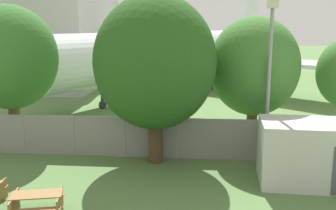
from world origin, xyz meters
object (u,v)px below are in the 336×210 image
(airplane, at_px, (184,52))
(picnic_bench_open_grass, at_px, (37,202))
(tree_left_of_cabin, at_px, (254,67))
(tree_far_right, at_px, (10,58))
(tree_behind_benches, at_px, (155,63))
(portable_cabin, at_px, (318,153))

(airplane, height_order, picnic_bench_open_grass, airplane)
(airplane, distance_m, tree_left_of_cabin, 19.34)
(tree_far_right, bearing_deg, picnic_bench_open_grass, -59.64)
(airplane, relative_size, tree_behind_benches, 4.95)
(tree_behind_benches, bearing_deg, tree_left_of_cabin, 27.82)
(tree_left_of_cabin, bearing_deg, picnic_bench_open_grass, -134.90)
(portable_cabin, bearing_deg, tree_far_right, 168.92)
(portable_cabin, xyz_separation_m, picnic_bench_open_grass, (-10.15, -3.67, -0.79))
(picnic_bench_open_grass, height_order, tree_left_of_cabin, tree_left_of_cabin)
(tree_behind_benches, bearing_deg, picnic_bench_open_grass, -120.89)
(portable_cabin, relative_size, picnic_bench_open_grass, 2.37)
(tree_far_right, bearing_deg, tree_left_of_cabin, 3.90)
(tree_left_of_cabin, bearing_deg, portable_cabin, -64.51)
(portable_cabin, xyz_separation_m, tree_far_right, (-14.39, 3.57, 3.43))
(airplane, bearing_deg, portable_cabin, 46.61)
(portable_cabin, bearing_deg, airplane, 108.57)
(airplane, xyz_separation_m, tree_left_of_cabin, (4.43, -18.82, 0.58))
(tree_left_of_cabin, relative_size, tree_behind_benches, 0.88)
(airplane, bearing_deg, tree_behind_benches, 30.18)
(portable_cabin, xyz_separation_m, tree_left_of_cabin, (-2.10, 4.41, 3.00))
(airplane, xyz_separation_m, tree_far_right, (-7.86, -19.65, 1.00))
(picnic_bench_open_grass, bearing_deg, airplane, 82.34)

